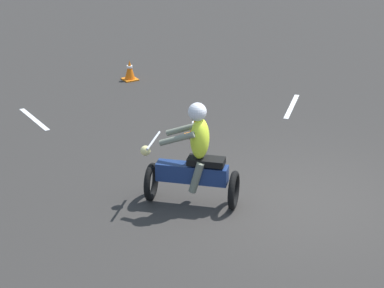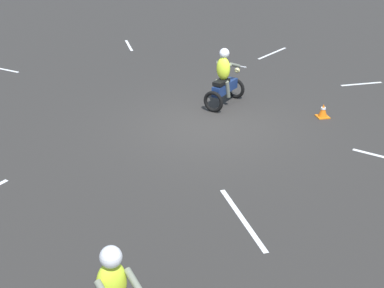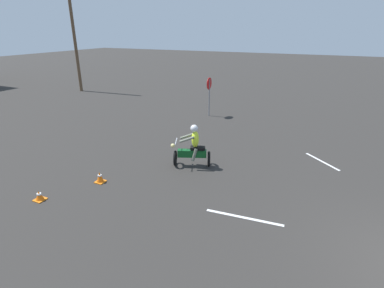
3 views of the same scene
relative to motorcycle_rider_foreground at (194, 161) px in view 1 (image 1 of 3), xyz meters
The scene contains 6 objects.
ground_plane 1.74m from the motorcycle_rider_foreground, 62.88° to the left, with size 120.00×120.00×0.00m, color #2D2B28.
motorcycle_rider_foreground is the anchor object (origin of this frame).
traffic_cone_mid_center 2.81m from the motorcycle_rider_foreground, 148.92° to the left, with size 0.32×0.32×0.38m.
traffic_cone_mid_left 6.35m from the motorcycle_rider_foreground, 162.90° to the left, with size 0.32×0.32×0.47m.
lane_stripe_nw 4.89m from the motorcycle_rider_foreground, 124.43° to the left, with size 0.10×1.50×0.01m, color silver.
lane_stripe_w 4.89m from the motorcycle_rider_foreground, 169.21° to the right, with size 0.10×1.40×0.01m, color silver.
Camera 1 is at (8.14, -6.67, 5.37)m, focal length 70.00 mm.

